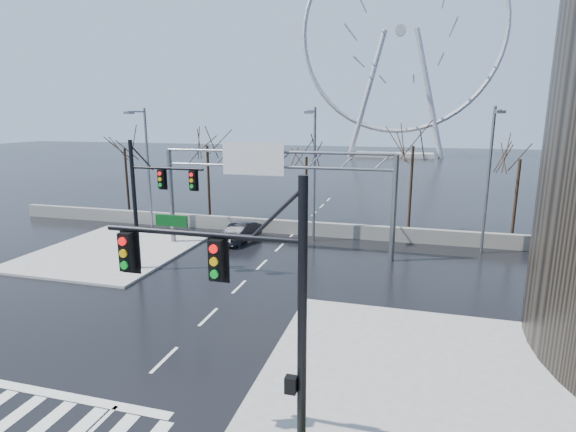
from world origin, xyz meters
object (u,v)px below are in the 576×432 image
(signal_mast_far, at_px, (150,194))
(ferris_wheel, at_px, (400,39))
(signal_mast_near, at_px, (250,296))
(sign_gantry, at_px, (270,179))
(car, at_px, (239,232))

(signal_mast_far, bearing_deg, ferris_wheel, 82.80)
(signal_mast_near, bearing_deg, sign_gantry, 106.19)
(signal_mast_far, xyz_separation_m, car, (2.49, 7.78, -4.11))
(ferris_wheel, height_order, car, ferris_wheel)
(signal_mast_near, relative_size, sign_gantry, 0.49)
(car, bearing_deg, ferris_wheel, 94.32)
(signal_mast_far, distance_m, car, 9.15)
(signal_mast_near, height_order, ferris_wheel, ferris_wheel)
(car, bearing_deg, sign_gantry, -20.29)
(signal_mast_far, height_order, sign_gantry, signal_mast_far)
(car, bearing_deg, signal_mast_near, -57.28)
(signal_mast_far, xyz_separation_m, ferris_wheel, (10.87, 86.04, 21.30))
(signal_mast_near, xyz_separation_m, signal_mast_far, (-11.01, 13.00, -0.04))
(signal_mast_near, xyz_separation_m, sign_gantry, (-5.52, 19.00, 0.31))
(sign_gantry, xyz_separation_m, car, (-3.00, 1.79, -4.46))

